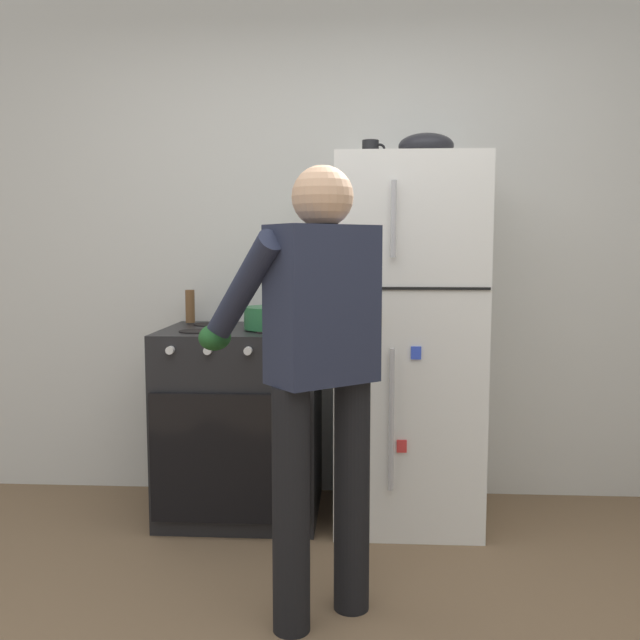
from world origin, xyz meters
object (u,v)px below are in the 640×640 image
Objects in this scene: refrigerator at (406,342)px; red_pot at (272,318)px; stove_range at (242,422)px; pepper_mill at (190,306)px; person_cook at (316,353)px; mixing_bowl at (426,146)px; coffee_mug at (371,150)px.

refrigerator reaches higher than red_pot.
pepper_mill reaches higher than stove_range.
refrigerator is 1.09× the size of person_cook.
mixing_bowl is (0.46, 0.96, 0.84)m from person_cook.
person_cook is 9.39× the size of pepper_mill.
mixing_bowl is at bearing 0.22° from refrigerator.
red_pot is at bearing -168.03° from coffee_mug.
pepper_mill is at bearing 151.48° from red_pot.
stove_range is at bearing 166.08° from red_pot.
person_cook is at bearing -101.24° from coffee_mug.
red_pot is (0.16, -0.04, 0.53)m from stove_range.
person_cook is 1.35m from mixing_bowl.
refrigerator is 10.22× the size of pepper_mill.
coffee_mug is at bearing 78.76° from person_cook.
refrigerator is 0.93m from mixing_bowl.
person_cook is at bearing -73.28° from red_pot.
stove_range is 0.67m from pepper_mill.
coffee_mug is at bearing 5.46° from stove_range.
coffee_mug reaches higher than person_cook.
coffee_mug is at bearing 164.16° from refrigerator.
refrigerator is 0.94m from coffee_mug.
refrigerator is at bearing 0.71° from stove_range.
coffee_mug is 0.26m from mixing_bowl.
stove_range is at bearing -174.54° from coffee_mug.
red_pot is 3.27× the size of coffee_mug.
red_pot is at bearing -13.92° from stove_range.
pepper_mill is at bearing 122.35° from person_cook.
pepper_mill is (-1.11, 0.20, 0.15)m from refrigerator.
mixing_bowl reaches higher than person_cook.
coffee_mug reaches higher than red_pot.
mixing_bowl is (0.08, 0.00, 0.93)m from refrigerator.
refrigerator is 1.14m from pepper_mill.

